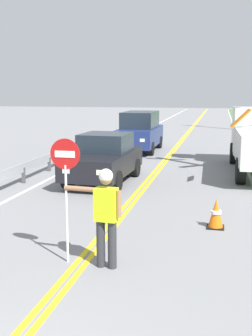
% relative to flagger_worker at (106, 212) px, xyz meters
% --- Properties ---
extents(centerline_yellow_left, '(0.11, 110.00, 0.01)m').
position_rel_flagger_worker_xyz_m(centerline_yellow_left, '(-0.59, 15.60, -1.04)').
color(centerline_yellow_left, yellow).
rests_on(centerline_yellow_left, ground).
extents(centerline_yellow_right, '(0.11, 110.00, 0.01)m').
position_rel_flagger_worker_xyz_m(centerline_yellow_right, '(-0.41, 15.60, -1.04)').
color(centerline_yellow_right, yellow).
rests_on(centerline_yellow_right, ground).
extents(edge_line_right, '(0.12, 110.00, 0.01)m').
position_rel_flagger_worker_xyz_m(edge_line_right, '(3.10, 15.60, -1.04)').
color(edge_line_right, silver).
rests_on(edge_line_right, ground).
extents(edge_line_left, '(0.12, 110.00, 0.01)m').
position_rel_flagger_worker_xyz_m(edge_line_left, '(-4.10, 15.60, -1.04)').
color(edge_line_left, silver).
rests_on(edge_line_left, ground).
extents(flagger_worker, '(1.08, 0.28, 1.83)m').
position_rel_flagger_worker_xyz_m(flagger_worker, '(0.00, 0.00, 0.00)').
color(flagger_worker, '#2D2D33').
rests_on(flagger_worker, ground).
extents(stop_sign_paddle, '(0.56, 0.04, 2.33)m').
position_rel_flagger_worker_xyz_m(stop_sign_paddle, '(-0.77, 0.07, 0.66)').
color(stop_sign_paddle, silver).
rests_on(stop_sign_paddle, ground).
extents(oncoming_sedan_nearest, '(2.05, 4.17, 1.70)m').
position_rel_flagger_worker_xyz_m(oncoming_sedan_nearest, '(-2.01, 7.11, -0.21)').
color(oncoming_sedan_nearest, black).
rests_on(oncoming_sedan_nearest, ground).
extents(oncoming_suv_second, '(1.93, 4.61, 2.10)m').
position_rel_flagger_worker_xyz_m(oncoming_suv_second, '(-2.23, 15.06, 0.01)').
color(oncoming_suv_second, navy).
rests_on(oncoming_suv_second, ground).
extents(traffic_cone_lead, '(0.40, 0.40, 0.70)m').
position_rel_flagger_worker_xyz_m(traffic_cone_lead, '(1.92, 2.74, -0.71)').
color(traffic_cone_lead, orange).
rests_on(traffic_cone_lead, ground).
extents(guardrail_left_shoulder, '(0.10, 32.00, 0.71)m').
position_rel_flagger_worker_xyz_m(guardrail_left_shoulder, '(-4.70, 12.00, -0.53)').
color(guardrail_left_shoulder, '#9EA0A3').
rests_on(guardrail_left_shoulder, ground).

